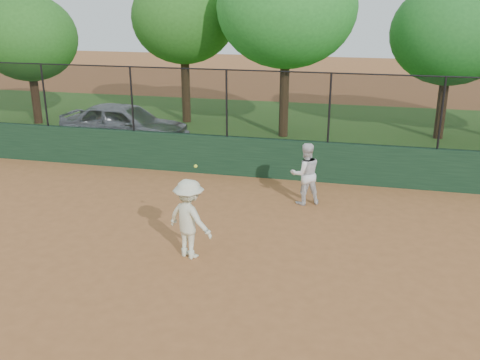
% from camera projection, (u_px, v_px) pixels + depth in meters
% --- Properties ---
extents(ground, '(80.00, 80.00, 0.00)m').
position_uv_depth(ground, '(177.00, 268.00, 10.80)').
color(ground, '#A46235').
rests_on(ground, ground).
extents(back_wall, '(26.00, 0.20, 1.20)m').
position_uv_depth(back_wall, '(243.00, 157.00, 16.12)').
color(back_wall, '#1A3922').
rests_on(back_wall, ground).
extents(grass_strip, '(36.00, 12.00, 0.01)m').
position_uv_depth(grass_strip, '(276.00, 130.00, 21.83)').
color(grass_strip, '#2A571B').
rests_on(grass_strip, ground).
extents(parked_car, '(4.74, 2.08, 1.59)m').
position_uv_depth(parked_car, '(125.00, 124.00, 19.28)').
color(parked_car, '#A7ABB1').
rests_on(parked_car, ground).
extents(player_second, '(0.99, 0.90, 1.65)m').
position_uv_depth(player_second, '(305.00, 174.00, 13.88)').
color(player_second, white).
rests_on(player_second, ground).
extents(player_main, '(1.26, 1.03, 2.10)m').
position_uv_depth(player_main, '(189.00, 219.00, 11.01)').
color(player_main, beige).
rests_on(player_main, ground).
extents(fence_assembly, '(26.00, 0.06, 2.00)m').
position_uv_depth(fence_assembly, '(242.00, 103.00, 15.59)').
color(fence_assembly, black).
rests_on(fence_assembly, back_wall).
extents(tree_0, '(4.06, 3.69, 5.31)m').
position_uv_depth(tree_0, '(28.00, 38.00, 21.83)').
color(tree_0, '#402717').
rests_on(tree_0, ground).
extents(tree_1, '(4.32, 3.92, 6.20)m').
position_uv_depth(tree_1, '(183.00, 18.00, 21.79)').
color(tree_1, '#3D2915').
rests_on(tree_1, ground).
extents(tree_2, '(5.12, 4.65, 7.02)m').
position_uv_depth(tree_2, '(287.00, 7.00, 19.31)').
color(tree_2, '#402B17').
rests_on(tree_2, ground).
extents(tree_3, '(4.31, 3.92, 5.76)m').
position_uv_depth(tree_3, '(451.00, 34.00, 19.28)').
color(tree_3, '#372312').
rests_on(tree_3, ground).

